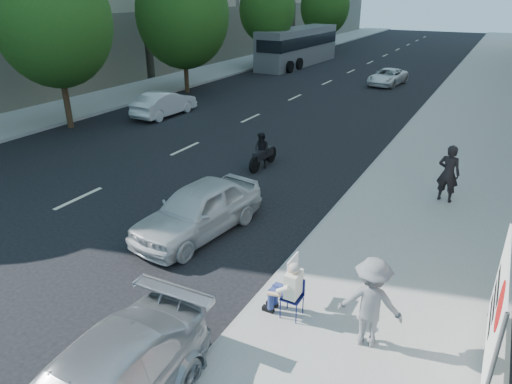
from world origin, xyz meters
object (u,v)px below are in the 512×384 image
Objects in this scene: seated_protester at (288,285)px; protest_banner at (497,308)px; white_sedan_far at (388,77)px; jogger at (371,303)px; pedestrian_woman at (448,173)px; white_sedan_near at (198,209)px; bus at (298,47)px; white_sedan_mid at (164,104)px; motorcycle at (262,152)px.

seated_protester is 3.82m from protest_banner.
white_sedan_far is at bearing 107.05° from protest_banner.
jogger is 0.99× the size of pedestrian_woman.
white_sedan_far is at bearing 99.14° from white_sedan_near.
bus is at bearing -47.70° from pedestrian_woman.
seated_protester is at bearing -12.10° from jogger.
pedestrian_woman is at bearing 163.82° from white_sedan_mid.
pedestrian_woman is 0.46× the size of white_sedan_mid.
protest_banner reaches higher than motorcycle.
jogger is 2.12m from protest_banner.
white_sedan_mid is 0.99× the size of white_sedan_far.
pedestrian_woman reaches higher than jogger.
seated_protester is 27.92m from white_sedan_far.
white_sedan_mid is at bearing 136.77° from seated_protester.
bus reaches higher than white_sedan_mid.
bus reaches higher than motorcycle.
white_sedan_near reaches higher than white_sedan_mid.
pedestrian_woman is 0.45× the size of white_sedan_far.
bus is at bearing -85.65° from white_sedan_mid.
motorcycle is 27.46m from bus.
protest_banner is (1.65, -7.18, 0.31)m from pedestrian_woman.
motorcycle is (-4.69, 7.81, -0.24)m from seated_protester.
jogger is at bearing -1.74° from seated_protester.
pedestrian_woman is at bearing 49.45° from white_sedan_near.
jogger is 10.15m from motorcycle.
white_sedan_mid is 9.78m from motorcycle.
seated_protester reaches higher than white_sedan_far.
jogger reaches higher than motorcycle.
white_sedan_near is 0.36× the size of bus.
white_sedan_far is (-8.32, 27.12, -0.82)m from protest_banner.
white_sedan_near is 1.05× the size of white_sedan_mid.
pedestrian_woman is 0.44× the size of white_sedan_near.
bus reaches higher than white_sedan_far.
white_sedan_near reaches higher than white_sedan_far.
seated_protester is at bearing -23.01° from white_sedan_near.
white_sedan_far is (-6.27, 27.60, -0.51)m from jogger.
seated_protester reaches higher than white_sedan_mid.
protest_banner is 0.71× the size of white_sedan_near.
bus is (-9.81, 5.94, 1.06)m from white_sedan_far.
seated_protester is 36.45m from bus.
seated_protester is 1.73m from jogger.
white_sedan_mid is at bearing -50.25° from jogger.
jogger reaches higher than seated_protester.
bus reaches higher than white_sedan_near.
white_sedan_near is (-5.56, 2.32, -0.35)m from jogger.
jogger reaches higher than white_sedan_mid.
white_sedan_mid is (-15.39, 4.87, -0.41)m from pedestrian_woman.
jogger reaches higher than white_sedan_near.
white_sedan_near is at bearing 166.40° from protest_banner.
white_sedan_near reaches higher than motorcycle.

